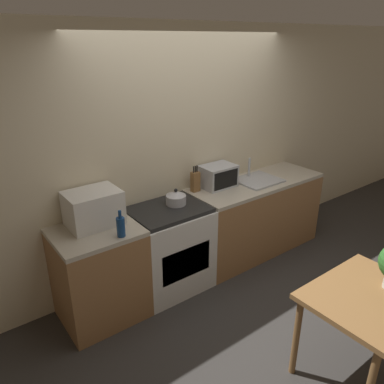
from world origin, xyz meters
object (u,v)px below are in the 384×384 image
(dining_table, at_px, (367,306))
(stove_range, at_px, (169,248))
(bottle, at_px, (121,226))
(microwave, at_px, (93,208))
(toaster_oven, at_px, (218,176))
(kettle, at_px, (176,198))

(dining_table, bearing_deg, stove_range, 106.35)
(bottle, bearing_deg, dining_table, -53.95)
(stove_range, height_order, microwave, microwave)
(bottle, xyz_separation_m, dining_table, (1.15, -1.57, -0.35))
(toaster_oven, bearing_deg, kettle, -169.96)
(kettle, bearing_deg, stove_range, -163.92)
(microwave, relative_size, toaster_oven, 1.21)
(kettle, distance_m, dining_table, 1.91)
(microwave, bearing_deg, bottle, -75.53)
(bottle, bearing_deg, kettle, 19.51)
(toaster_oven, bearing_deg, stove_range, -169.00)
(stove_range, relative_size, kettle, 4.46)
(stove_range, height_order, kettle, kettle)
(microwave, height_order, bottle, microwave)
(microwave, bearing_deg, stove_range, -9.05)
(microwave, distance_m, toaster_oven, 1.47)
(toaster_oven, height_order, dining_table, toaster_oven)
(stove_range, relative_size, bottle, 3.83)
(bottle, bearing_deg, microwave, 104.47)
(microwave, bearing_deg, dining_table, -57.19)
(microwave, bearing_deg, kettle, -5.37)
(kettle, relative_size, dining_table, 0.23)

